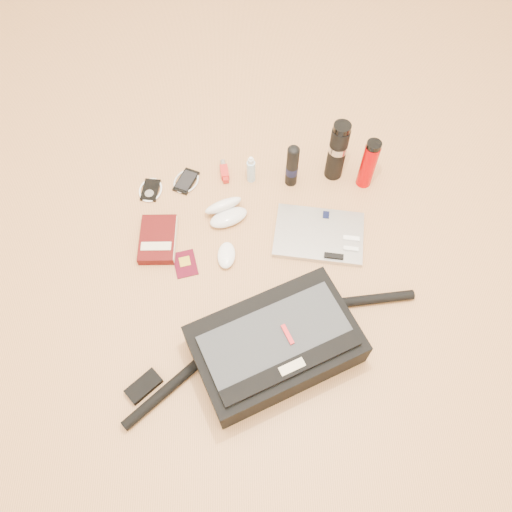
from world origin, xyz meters
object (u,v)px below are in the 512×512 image
(messenger_bag, at_px, (275,345))
(thermos_black, at_px, (337,151))
(laptop, at_px, (319,235))
(thermos_red, at_px, (368,164))
(book, at_px, (158,239))

(messenger_bag, relative_size, thermos_black, 3.59)
(laptop, bearing_deg, thermos_black, 83.87)
(laptop, bearing_deg, thermos_red, 60.74)
(book, bearing_deg, thermos_red, 18.76)
(messenger_bag, distance_m, thermos_black, 0.80)
(messenger_bag, xyz_separation_m, laptop, (0.19, 0.45, -0.06))
(book, xyz_separation_m, thermos_black, (0.69, 0.30, 0.12))
(thermos_black, bearing_deg, laptop, -105.87)
(messenger_bag, bearing_deg, thermos_black, 46.37)
(book, distance_m, thermos_red, 0.85)
(thermos_black, height_order, thermos_red, thermos_black)
(laptop, xyz_separation_m, thermos_red, (0.20, 0.25, 0.10))
(thermos_black, relative_size, thermos_red, 1.20)
(thermos_red, bearing_deg, thermos_black, 157.75)
(messenger_bag, bearing_deg, book, 109.69)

